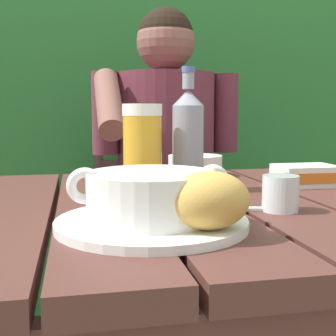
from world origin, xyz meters
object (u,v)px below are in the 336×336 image
object	(u,v)px
diner_bowl	(195,166)
soup_bowl	(152,194)
beer_glass	(142,150)
person_eating	(167,169)
beer_bottle	(188,138)
water_glass_small	(280,193)
bread_roll	(209,200)
table_knife	(230,208)
chair_near_diner	(158,237)
butter_tub	(306,175)
serving_plate	(152,223)

from	to	relation	value
diner_bowl	soup_bowl	bearing A→B (deg)	-111.73
beer_glass	diner_bowl	xyz separation A→B (m)	(0.17, 0.24, -0.06)
person_eating	beer_glass	xyz separation A→B (m)	(-0.17, -0.58, 0.11)
beer_bottle	water_glass_small	xyz separation A→B (m)	(0.10, -0.22, -0.08)
bread_roll	table_knife	distance (m)	0.18
bread_roll	diner_bowl	size ratio (longest dim) A/B	0.82
bread_roll	beer_bottle	distance (m)	0.36
chair_near_diner	beer_bottle	distance (m)	0.85
soup_bowl	butter_tub	size ratio (longest dim) A/B	1.80
chair_near_diner	soup_bowl	xyz separation A→B (m)	(-0.19, -1.02, 0.35)
beer_bottle	water_glass_small	world-z (taller)	beer_bottle
soup_bowl	water_glass_small	bearing A→B (deg)	14.82
bread_roll	beer_glass	distance (m)	0.32
table_knife	diner_bowl	size ratio (longest dim) A/B	1.12
soup_bowl	butter_tub	xyz separation A→B (m)	(0.39, 0.29, -0.02)
water_glass_small	diner_bowl	bearing A→B (deg)	93.72
serving_plate	soup_bowl	xyz separation A→B (m)	(0.00, 0.00, 0.04)
soup_bowl	beer_glass	world-z (taller)	beer_glass
bread_roll	butter_tub	size ratio (longest dim) A/B	0.86
chair_near_diner	person_eating	bearing A→B (deg)	-90.82
soup_bowl	bread_roll	bearing A→B (deg)	-49.40
soup_bowl	bread_roll	world-z (taller)	same
serving_plate	diner_bowl	distance (m)	0.52
butter_tub	person_eating	bearing A→B (deg)	110.39
water_glass_small	soup_bowl	bearing A→B (deg)	-165.18
person_eating	soup_bowl	size ratio (longest dim) A/B	5.42
chair_near_diner	water_glass_small	distance (m)	1.02
bread_roll	diner_bowl	xyz separation A→B (m)	(0.13, 0.56, -0.02)
chair_near_diner	beer_glass	size ratio (longest dim) A/B	5.13
chair_near_diner	bread_roll	xyz separation A→B (m)	(-0.13, -1.09, 0.36)
chair_near_diner	water_glass_small	xyz separation A→B (m)	(0.03, -0.96, 0.34)
bread_roll	soup_bowl	bearing A→B (deg)	130.60
serving_plate	butter_tub	size ratio (longest dim) A/B	2.10
serving_plate	beer_bottle	size ratio (longest dim) A/B	1.08
chair_near_diner	diner_bowl	distance (m)	0.63
person_eating	butter_tub	xyz separation A→B (m)	(0.20, -0.54, 0.05)
serving_plate	beer_bottle	xyz separation A→B (m)	(0.12, 0.28, 0.10)
bread_roll	water_glass_small	bearing A→B (deg)	39.32
serving_plate	bread_roll	bearing A→B (deg)	-49.40
person_eating	table_knife	distance (m)	0.75
beer_bottle	butter_tub	size ratio (longest dim) A/B	1.95
diner_bowl	beer_glass	bearing A→B (deg)	-125.20
diner_bowl	serving_plate	bearing A→B (deg)	-111.73
serving_plate	butter_tub	xyz separation A→B (m)	(0.39, 0.29, 0.02)
soup_bowl	diner_bowl	world-z (taller)	soup_bowl
soup_bowl	bread_roll	distance (m)	0.10
serving_plate	water_glass_small	size ratio (longest dim) A/B	4.59
serving_plate	beer_glass	size ratio (longest dim) A/B	1.54
beer_bottle	soup_bowl	bearing A→B (deg)	-113.71
beer_glass	butter_tub	distance (m)	0.37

